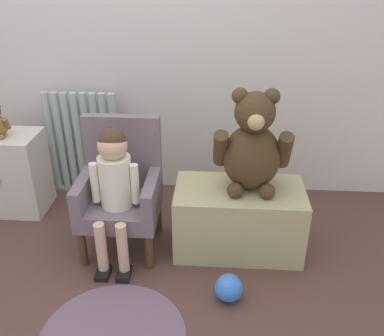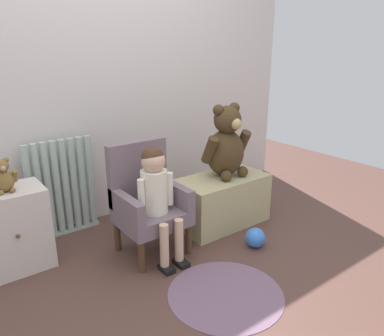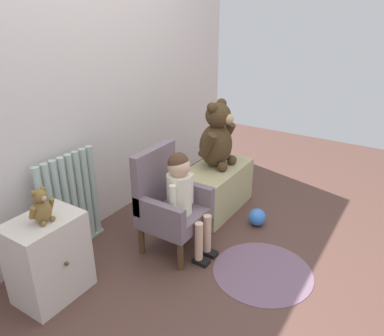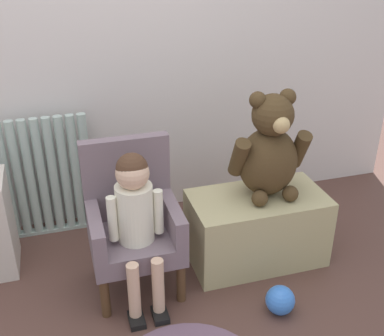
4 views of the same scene
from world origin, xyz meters
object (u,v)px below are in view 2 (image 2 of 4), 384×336
small_dresser (12,230)px  large_teddy_bear (226,145)px  child_armchair (148,201)px  low_bench (222,200)px  radiator (62,189)px  small_teddy_bear (4,177)px  floor_rug (225,294)px  toy_ball (255,238)px  child_figure (156,187)px

small_dresser → large_teddy_bear: bearing=-11.1°
child_armchair → low_bench: size_ratio=1.05×
radiator → child_armchair: 0.68m
low_bench → large_teddy_bear: (0.05, 0.02, 0.43)m
small_teddy_bear → floor_rug: (0.87, -0.97, -0.61)m
large_teddy_bear → toy_ball: bearing=-103.3°
child_armchair → small_teddy_bear: child_armchair is taller
low_bench → large_teddy_bear: size_ratio=1.27×
small_dresser → low_bench: 1.46m
child_figure → low_bench: size_ratio=1.07×
large_teddy_bear → small_dresser: bearing=168.9°
floor_rug → toy_ball: 0.58m
low_bench → small_dresser: bearing=167.6°
child_figure → toy_ball: bearing=-27.2°
small_dresser → child_figure: size_ratio=0.70×
small_dresser → child_figure: child_figure is taller
small_dresser → large_teddy_bear: large_teddy_bear is taller
toy_ball → floor_rug: bearing=-152.4°
small_teddy_bear → low_bench: bearing=-11.4°
low_bench → floor_rug: bearing=-129.6°
radiator → child_armchair: (0.38, -0.57, 0.00)m
child_figure → large_teddy_bear: (0.70, 0.13, 0.13)m
small_teddy_bear → child_figure: bearing=-26.9°
radiator → low_bench: bearing=-29.3°
large_teddy_bear → floor_rug: (-0.62, -0.71, -0.62)m
child_figure → small_teddy_bear: 0.88m
child_figure → low_bench: bearing=9.4°
child_armchair → child_figure: 0.18m
child_figure → child_armchair: bearing=90.0°
small_teddy_bear → toy_ball: bearing=-27.0°
low_bench → floor_rug: size_ratio=1.07×
floor_rug → small_teddy_bear: bearing=131.7°
small_teddy_bear → floor_rug: size_ratio=0.31×
child_figure → low_bench: (0.65, 0.11, -0.30)m
small_teddy_bear → toy_ball: small_teddy_bear is taller
radiator → large_teddy_bear: 1.24m
low_bench → toy_ball: size_ratio=5.08×
toy_ball → large_teddy_bear: bearing=76.7°
child_figure → small_dresser: bearing=151.6°
radiator → low_bench: 1.19m
radiator → large_teddy_bear: bearing=-27.1°
child_figure → toy_ball: size_ratio=5.42×
child_armchair → low_bench: 0.67m
low_bench → child_armchair: bearing=179.3°
small_dresser → small_teddy_bear: (-0.00, -0.03, 0.35)m
child_figure → small_teddy_bear: child_figure is taller
small_teddy_bear → radiator: bearing=35.2°
radiator → small_teddy_bear: bearing=-144.8°
radiator → toy_ball: (0.97, -0.99, -0.28)m
radiator → child_figure: child_figure is taller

